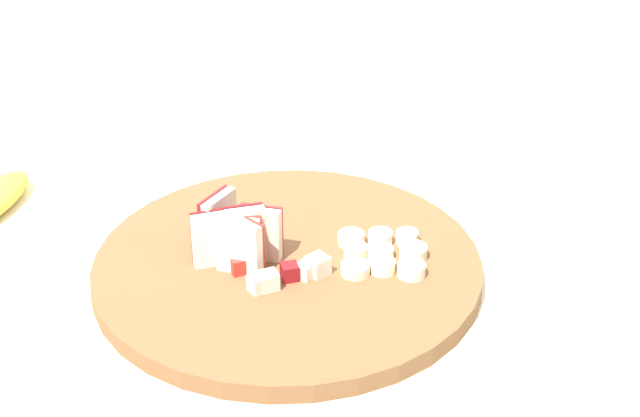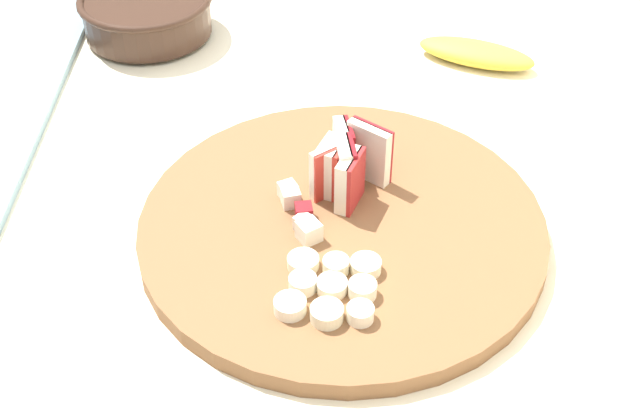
% 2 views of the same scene
% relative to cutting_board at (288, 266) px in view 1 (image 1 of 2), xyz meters
% --- Properties ---
extents(tile_backsplash, '(2.40, 0.04, 1.45)m').
position_rel_cutting_board_xyz_m(tile_backsplash, '(-0.11, 0.33, -0.20)').
color(tile_backsplash, silver).
rests_on(tile_backsplash, ground).
extents(cutting_board, '(0.41, 0.41, 0.02)m').
position_rel_cutting_board_xyz_m(cutting_board, '(0.00, 0.00, 0.00)').
color(cutting_board, brown).
rests_on(cutting_board, tiled_countertop).
extents(apple_wedge_fan, '(0.10, 0.09, 0.06)m').
position_rel_cutting_board_xyz_m(apple_wedge_fan, '(-0.05, 0.00, 0.04)').
color(apple_wedge_fan, '#B22D23').
rests_on(apple_wedge_fan, cutting_board).
extents(apple_dice_pile, '(0.10, 0.08, 0.02)m').
position_rel_cutting_board_xyz_m(apple_dice_pile, '(-0.01, -0.03, 0.02)').
color(apple_dice_pile, white).
rests_on(apple_dice_pile, cutting_board).
extents(banana_slice_rows, '(0.10, 0.10, 0.01)m').
position_rel_cutting_board_xyz_m(banana_slice_rows, '(0.10, -0.01, 0.02)').
color(banana_slice_rows, beige).
rests_on(banana_slice_rows, cutting_board).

